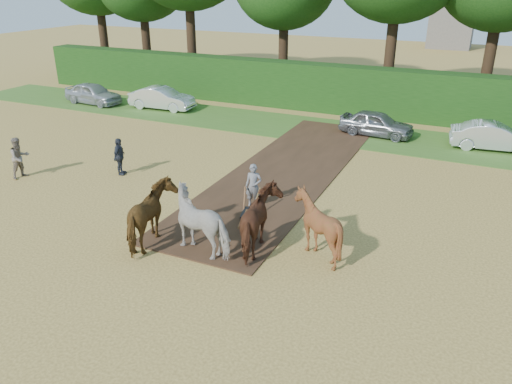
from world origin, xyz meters
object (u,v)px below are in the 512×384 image
Objects in this scene: parked_cars at (338,119)px; plough_team at (234,220)px; spectator_near at (20,158)px; spectator_far at (119,157)px.

plough_team is at bearing -86.94° from parked_cars.
parked_cars is (10.65, 12.75, -0.21)m from spectator_near.
plough_team reaches higher than parked_cars.
plough_team is (11.42, -1.66, 0.12)m from spectator_near.
spectator_far is 0.05× the size of parked_cars.
spectator_far is at bearing 153.85° from plough_team.
parked_cars is at bearing 93.06° from plough_team.
spectator_near is 16.61m from parked_cars.
parked_cars is at bearing -49.08° from spectator_far.
spectator_far reaches higher than parked_cars.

